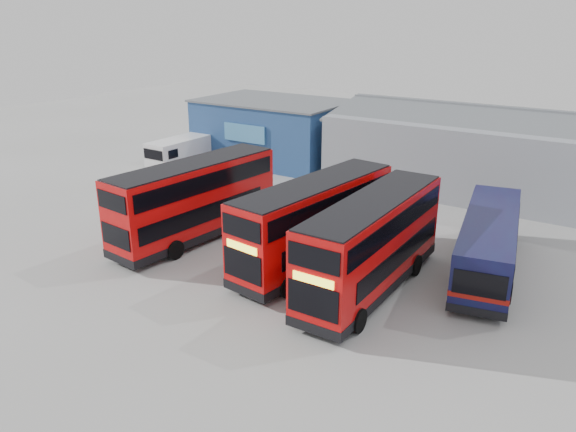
{
  "coord_description": "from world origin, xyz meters",
  "views": [
    {
      "loc": [
        12.81,
        -21.33,
        12.16
      ],
      "look_at": [
        -2.05,
        1.74,
        2.1
      ],
      "focal_mm": 35.0,
      "sensor_mm": 36.0,
      "label": 1
    }
  ],
  "objects_px": {
    "maintenance_shed": "(556,159)",
    "double_decker_right": "(372,246)",
    "panel_van": "(179,152)",
    "single_decker_blue": "(488,245)",
    "double_decker_left": "(195,201)",
    "double_decker_centre": "(315,224)",
    "office_block": "(273,130)"
  },
  "relations": [
    {
      "from": "single_decker_blue",
      "to": "panel_van",
      "type": "bearing_deg",
      "value": -23.67
    },
    {
      "from": "double_decker_right",
      "to": "single_decker_blue",
      "type": "distance_m",
      "value": 6.32
    },
    {
      "from": "double_decker_right",
      "to": "panel_van",
      "type": "height_order",
      "value": "double_decker_right"
    },
    {
      "from": "office_block",
      "to": "maintenance_shed",
      "type": "relative_size",
      "value": 0.4
    },
    {
      "from": "double_decker_centre",
      "to": "single_decker_blue",
      "type": "relative_size",
      "value": 0.97
    },
    {
      "from": "double_decker_centre",
      "to": "double_decker_right",
      "type": "distance_m",
      "value": 3.69
    },
    {
      "from": "double_decker_left",
      "to": "panel_van",
      "type": "xyz_separation_m",
      "value": [
        -11.29,
        10.67,
        -0.84
      ]
    },
    {
      "from": "double_decker_right",
      "to": "single_decker_blue",
      "type": "bearing_deg",
      "value": 50.75
    },
    {
      "from": "maintenance_shed",
      "to": "panel_van",
      "type": "distance_m",
      "value": 28.17
    },
    {
      "from": "double_decker_centre",
      "to": "single_decker_blue",
      "type": "distance_m",
      "value": 8.52
    },
    {
      "from": "maintenance_shed",
      "to": "double_decker_left",
      "type": "relative_size",
      "value": 2.85
    },
    {
      "from": "maintenance_shed",
      "to": "double_decker_right",
      "type": "xyz_separation_m",
      "value": [
        -4.61,
        -19.72,
        -0.41
      ]
    },
    {
      "from": "double_decker_right",
      "to": "panel_van",
      "type": "distance_m",
      "value": 24.78
    },
    {
      "from": "single_decker_blue",
      "to": "panel_van",
      "type": "height_order",
      "value": "single_decker_blue"
    },
    {
      "from": "panel_van",
      "to": "single_decker_blue",
      "type": "bearing_deg",
      "value": -12.2
    },
    {
      "from": "office_block",
      "to": "single_decker_blue",
      "type": "height_order",
      "value": "office_block"
    },
    {
      "from": "double_decker_centre",
      "to": "panel_van",
      "type": "bearing_deg",
      "value": 158.66
    },
    {
      "from": "office_block",
      "to": "double_decker_left",
      "type": "relative_size",
      "value": 1.15
    },
    {
      "from": "double_decker_right",
      "to": "panel_van",
      "type": "xyz_separation_m",
      "value": [
        -22.16,
        11.06,
        -0.83
      ]
    },
    {
      "from": "double_decker_centre",
      "to": "maintenance_shed",
      "type": "bearing_deg",
      "value": 73.52
    },
    {
      "from": "office_block",
      "to": "panel_van",
      "type": "bearing_deg",
      "value": -125.68
    },
    {
      "from": "double_decker_right",
      "to": "panel_van",
      "type": "bearing_deg",
      "value": 153.82
    },
    {
      "from": "double_decker_centre",
      "to": "office_block",
      "type": "bearing_deg",
      "value": 136.67
    },
    {
      "from": "single_decker_blue",
      "to": "panel_van",
      "type": "relative_size",
      "value": 1.93
    },
    {
      "from": "double_decker_centre",
      "to": "double_decker_left",
      "type": "bearing_deg",
      "value": -168.21
    },
    {
      "from": "double_decker_right",
      "to": "single_decker_blue",
      "type": "xyz_separation_m",
      "value": [
        4.0,
        4.84,
        -0.76
      ]
    },
    {
      "from": "double_decker_left",
      "to": "single_decker_blue",
      "type": "bearing_deg",
      "value": -157.36
    },
    {
      "from": "panel_van",
      "to": "double_decker_left",
      "type": "bearing_deg",
      "value": -42.23
    },
    {
      "from": "double_decker_centre",
      "to": "double_decker_right",
      "type": "xyz_separation_m",
      "value": [
        3.56,
        -0.99,
        0.02
      ]
    },
    {
      "from": "single_decker_blue",
      "to": "office_block",
      "type": "bearing_deg",
      "value": -41.34
    },
    {
      "from": "office_block",
      "to": "double_decker_left",
      "type": "bearing_deg",
      "value": -69.41
    },
    {
      "from": "maintenance_shed",
      "to": "double_decker_right",
      "type": "distance_m",
      "value": 20.25
    }
  ]
}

